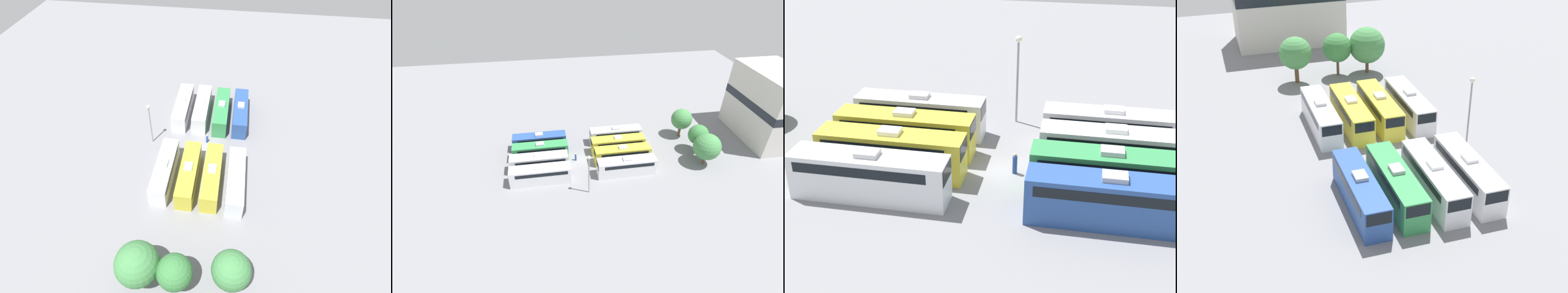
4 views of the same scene
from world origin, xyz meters
TOP-DOWN VIEW (x-y plane):
  - ground_plane at (0.00, 0.00)m, footprint 124.10×124.10m
  - bus_0 at (-5.48, -8.07)m, footprint 2.60×11.18m
  - bus_1 at (-1.91, -8.00)m, footprint 2.60×11.18m
  - bus_2 at (1.83, -8.34)m, footprint 2.60×11.18m
  - bus_3 at (5.51, -8.26)m, footprint 2.60×11.18m
  - bus_4 at (-5.43, 8.43)m, footprint 2.60×11.18m
  - bus_5 at (-1.79, 8.11)m, footprint 2.60×11.18m
  - bus_6 at (1.80, 8.17)m, footprint 2.60×11.18m
  - bus_7 at (5.58, 8.04)m, footprint 2.60×11.18m
  - worker_person at (-0.01, -1.08)m, footprint 0.36×0.36m
  - light_pole at (9.62, 0.11)m, footprint 0.60×0.60m
  - tree_0 at (-5.49, 23.34)m, footprint 4.56×4.56m
  - tree_1 at (0.76, 24.35)m, footprint 4.18×4.18m
  - tree_2 at (5.13, 24.06)m, footprint 5.28×5.28m
  - depot_building at (-3.22, 41.84)m, footprint 17.52×10.47m

SIDE VIEW (x-z plane):
  - ground_plane at x=0.00m, z-range 0.00..0.00m
  - worker_person at x=-0.01m, z-range -0.06..1.65m
  - bus_0 at x=-5.48m, z-range -0.01..3.71m
  - bus_1 at x=-1.91m, z-range -0.01..3.71m
  - bus_2 at x=1.83m, z-range -0.01..3.71m
  - bus_3 at x=5.51m, z-range -0.01..3.71m
  - bus_4 at x=-5.43m, z-range -0.01..3.71m
  - bus_5 at x=-1.79m, z-range -0.01..3.71m
  - bus_6 at x=1.80m, z-range -0.01..3.71m
  - bus_7 at x=5.58m, z-range -0.01..3.71m
  - tree_1 at x=0.76m, z-range 1.03..7.29m
  - tree_2 at x=5.13m, z-range 0.76..7.59m
  - tree_0 at x=-5.49m, z-range 1.03..7.72m
  - light_pole at x=9.62m, z-range 1.41..9.50m
  - depot_building at x=-3.22m, z-range 0.08..15.31m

